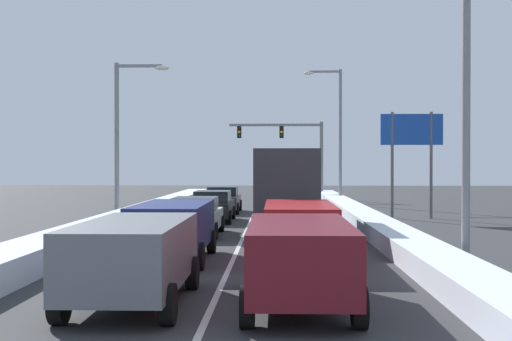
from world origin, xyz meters
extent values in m
plane|color=#333335|center=(0.00, 19.26, 0.00)|extent=(125.21, 125.21, 0.00)
cube|color=silver|center=(0.00, 24.08, 0.00)|extent=(0.14, 52.97, 0.01)
cube|color=silver|center=(5.30, 24.08, 0.31)|extent=(1.40, 52.97, 0.62)
cube|color=silver|center=(-5.30, 24.08, 0.36)|extent=(1.59, 52.97, 0.72)
cube|color=maroon|center=(1.73, 7.22, 1.04)|extent=(1.95, 4.90, 1.25)
cube|color=black|center=(1.73, 4.81, 1.32)|extent=(1.56, 0.06, 0.55)
cube|color=red|center=(0.95, 4.82, 0.94)|extent=(0.20, 0.08, 0.28)
cube|color=red|center=(2.51, 4.82, 0.94)|extent=(0.20, 0.08, 0.28)
cylinder|color=black|center=(0.77, 8.92, 0.37)|extent=(0.25, 0.74, 0.74)
cylinder|color=black|center=(2.68, 8.92, 0.37)|extent=(0.25, 0.74, 0.74)
cylinder|color=black|center=(0.77, 5.52, 0.37)|extent=(0.25, 0.74, 0.74)
cylinder|color=black|center=(2.68, 5.52, 0.37)|extent=(0.25, 0.74, 0.74)
cube|color=maroon|center=(1.94, 13.38, 1.04)|extent=(1.95, 4.90, 1.25)
cube|color=black|center=(1.94, 10.97, 1.32)|extent=(1.56, 0.06, 0.55)
cube|color=red|center=(1.16, 10.98, 0.94)|extent=(0.20, 0.08, 0.28)
cube|color=red|center=(2.72, 10.98, 0.94)|extent=(0.20, 0.08, 0.28)
cylinder|color=black|center=(0.98, 15.08, 0.37)|extent=(0.25, 0.74, 0.74)
cylinder|color=black|center=(2.89, 15.08, 0.37)|extent=(0.25, 0.74, 0.74)
cylinder|color=black|center=(0.98, 11.68, 0.37)|extent=(0.25, 0.74, 0.74)
cylinder|color=black|center=(2.89, 11.68, 0.37)|extent=(0.25, 0.74, 0.74)
cube|color=#1E5633|center=(1.65, 23.40, 1.56)|extent=(2.35, 2.20, 2.00)
cube|color=#333338|center=(1.65, 19.80, 2.06)|extent=(2.35, 5.00, 2.60)
cylinder|color=black|center=(0.52, 23.70, 0.46)|extent=(0.28, 0.92, 0.92)
cylinder|color=black|center=(2.77, 23.70, 0.46)|extent=(0.28, 0.92, 0.92)
cylinder|color=black|center=(0.52, 18.30, 0.46)|extent=(0.28, 0.92, 0.92)
cylinder|color=black|center=(2.77, 18.30, 0.46)|extent=(0.28, 0.92, 0.92)
cube|color=#937F60|center=(1.55, 28.44, 0.63)|extent=(1.82, 4.50, 0.70)
cube|color=black|center=(1.55, 28.29, 1.23)|extent=(1.64, 2.20, 0.55)
cube|color=red|center=(0.85, 26.24, 0.75)|extent=(0.24, 0.08, 0.14)
cube|color=red|center=(2.24, 26.24, 0.75)|extent=(0.24, 0.08, 0.14)
cylinder|color=black|center=(0.66, 29.99, 0.33)|extent=(0.22, 0.66, 0.66)
cylinder|color=black|center=(2.44, 29.99, 0.33)|extent=(0.22, 0.66, 0.66)
cylinder|color=black|center=(0.66, 26.89, 0.33)|extent=(0.22, 0.66, 0.66)
cylinder|color=black|center=(2.44, 26.89, 0.33)|extent=(0.22, 0.66, 0.66)
cube|color=#B7BABF|center=(1.60, 35.11, 1.04)|extent=(1.95, 4.90, 1.25)
cube|color=black|center=(1.60, 32.70, 1.32)|extent=(1.56, 0.06, 0.55)
cube|color=red|center=(0.82, 32.71, 0.94)|extent=(0.20, 0.08, 0.28)
cube|color=red|center=(2.38, 32.71, 0.94)|extent=(0.20, 0.08, 0.28)
cylinder|color=black|center=(0.64, 36.81, 0.37)|extent=(0.25, 0.74, 0.74)
cylinder|color=black|center=(2.55, 36.81, 0.37)|extent=(0.25, 0.74, 0.74)
cylinder|color=black|center=(0.64, 33.41, 0.37)|extent=(0.25, 0.74, 0.74)
cylinder|color=black|center=(2.55, 33.41, 0.37)|extent=(0.25, 0.74, 0.74)
cube|color=slate|center=(-1.57, 7.39, 1.04)|extent=(1.95, 4.90, 1.25)
cube|color=black|center=(-1.57, 4.98, 1.32)|extent=(1.56, 0.06, 0.55)
cube|color=red|center=(-2.35, 4.99, 0.94)|extent=(0.20, 0.08, 0.28)
cube|color=red|center=(-0.79, 4.99, 0.94)|extent=(0.20, 0.08, 0.28)
cylinder|color=black|center=(-2.53, 9.09, 0.37)|extent=(0.25, 0.74, 0.74)
cylinder|color=black|center=(-0.62, 9.09, 0.37)|extent=(0.25, 0.74, 0.74)
cylinder|color=black|center=(-2.53, 5.69, 0.37)|extent=(0.25, 0.74, 0.74)
cylinder|color=black|center=(-0.62, 5.69, 0.37)|extent=(0.25, 0.74, 0.74)
cube|color=navy|center=(-1.73, 13.53, 1.04)|extent=(1.95, 4.90, 1.25)
cube|color=black|center=(-1.73, 11.12, 1.32)|extent=(1.56, 0.06, 0.55)
cube|color=red|center=(-2.51, 11.13, 0.94)|extent=(0.20, 0.08, 0.28)
cube|color=red|center=(-0.95, 11.13, 0.94)|extent=(0.20, 0.08, 0.28)
cylinder|color=black|center=(-2.68, 15.23, 0.37)|extent=(0.25, 0.74, 0.74)
cylinder|color=black|center=(-0.77, 15.23, 0.37)|extent=(0.25, 0.74, 0.74)
cylinder|color=black|center=(-2.68, 11.83, 0.37)|extent=(0.25, 0.74, 0.74)
cylinder|color=black|center=(-0.77, 11.83, 0.37)|extent=(0.25, 0.74, 0.74)
cube|color=silver|center=(-1.91, 20.45, 0.63)|extent=(1.82, 4.50, 0.70)
cube|color=black|center=(-1.91, 20.30, 1.23)|extent=(1.64, 2.20, 0.55)
cube|color=red|center=(-2.60, 18.25, 0.75)|extent=(0.24, 0.08, 0.14)
cube|color=red|center=(-1.21, 18.25, 0.75)|extent=(0.24, 0.08, 0.14)
cylinder|color=black|center=(-2.80, 22.00, 0.33)|extent=(0.22, 0.66, 0.66)
cylinder|color=black|center=(-1.02, 22.00, 0.33)|extent=(0.22, 0.66, 0.66)
cylinder|color=black|center=(-2.80, 18.90, 0.33)|extent=(0.22, 0.66, 0.66)
cylinder|color=black|center=(-1.02, 18.90, 0.33)|extent=(0.22, 0.66, 0.66)
cube|color=black|center=(-1.82, 26.84, 0.63)|extent=(1.82, 4.50, 0.70)
cube|color=black|center=(-1.82, 26.69, 1.23)|extent=(1.64, 2.20, 0.55)
cube|color=red|center=(-2.51, 24.64, 0.75)|extent=(0.24, 0.08, 0.14)
cube|color=red|center=(-1.13, 24.64, 0.75)|extent=(0.24, 0.08, 0.14)
cylinder|color=black|center=(-2.71, 28.39, 0.33)|extent=(0.22, 0.66, 0.66)
cylinder|color=black|center=(-0.93, 28.39, 0.33)|extent=(0.22, 0.66, 0.66)
cylinder|color=black|center=(-2.71, 25.29, 0.33)|extent=(0.22, 0.66, 0.66)
cylinder|color=black|center=(-0.93, 25.29, 0.33)|extent=(0.22, 0.66, 0.66)
cube|color=#38383D|center=(-1.80, 32.93, 0.63)|extent=(1.82, 4.50, 0.70)
cube|color=black|center=(-1.80, 32.78, 1.23)|extent=(1.64, 2.20, 0.55)
cube|color=red|center=(-2.50, 30.73, 0.75)|extent=(0.24, 0.08, 0.14)
cube|color=red|center=(-1.11, 30.73, 0.75)|extent=(0.24, 0.08, 0.14)
cylinder|color=black|center=(-2.69, 34.48, 0.33)|extent=(0.22, 0.66, 0.66)
cylinder|color=black|center=(-0.91, 34.48, 0.33)|extent=(0.22, 0.66, 0.66)
cylinder|color=black|center=(-2.69, 31.38, 0.33)|extent=(0.22, 0.66, 0.66)
cylinder|color=black|center=(-0.91, 31.38, 0.33)|extent=(0.22, 0.66, 0.66)
cylinder|color=slate|center=(4.90, 48.16, 3.10)|extent=(0.28, 0.28, 6.20)
cube|color=slate|center=(1.20, 48.16, 5.95)|extent=(7.40, 0.20, 0.20)
cube|color=black|center=(1.70, 48.16, 5.38)|extent=(0.34, 0.34, 0.95)
sphere|color=#4C0A0A|center=(1.70, 47.97, 5.66)|extent=(0.22, 0.22, 0.22)
sphere|color=#F2AD14|center=(1.70, 47.97, 5.38)|extent=(0.22, 0.22, 0.22)
sphere|color=#0C3819|center=(1.70, 47.97, 5.09)|extent=(0.22, 0.22, 0.22)
cube|color=black|center=(-1.70, 48.16, 5.38)|extent=(0.34, 0.34, 0.95)
sphere|color=#4C0A0A|center=(-1.70, 47.97, 5.66)|extent=(0.22, 0.22, 0.22)
sphere|color=#F2AD14|center=(-1.70, 47.97, 5.38)|extent=(0.22, 0.22, 0.22)
sphere|color=#0C3819|center=(-1.70, 47.97, 5.09)|extent=(0.22, 0.22, 0.22)
cylinder|color=gray|center=(6.30, 12.04, 4.58)|extent=(0.22, 0.22, 9.15)
cylinder|color=gray|center=(5.72, 40.93, 4.69)|extent=(0.22, 0.22, 9.38)
cube|color=gray|center=(4.62, 40.93, 9.23)|extent=(2.20, 0.14, 0.14)
ellipsoid|color=#EAE5C6|center=(3.52, 40.93, 9.13)|extent=(0.70, 0.36, 0.24)
cylinder|color=gray|center=(-6.44, 26.37, 3.85)|extent=(0.22, 0.22, 7.70)
cube|color=gray|center=(-5.34, 26.37, 7.55)|extent=(2.20, 0.14, 0.14)
ellipsoid|color=#EAE5C6|center=(-4.24, 26.37, 7.45)|extent=(0.70, 0.36, 0.24)
cylinder|color=#59595B|center=(7.27, 29.04, 2.75)|extent=(0.16, 0.16, 5.50)
cylinder|color=#59595B|center=(9.27, 29.04, 2.75)|extent=(0.16, 0.16, 5.50)
cube|color=#1947A5|center=(8.27, 29.04, 4.60)|extent=(3.20, 0.12, 1.60)
camera|label=1|loc=(1.27, -5.95, 2.82)|focal=47.28mm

